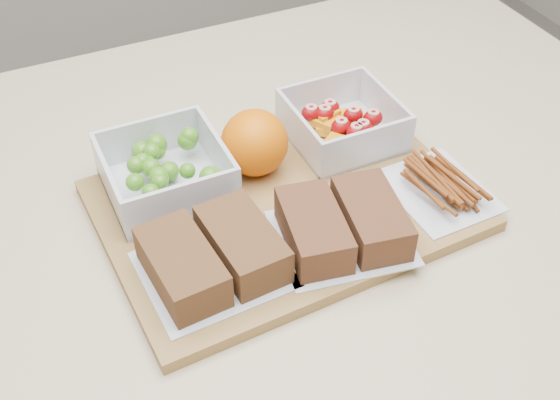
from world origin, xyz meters
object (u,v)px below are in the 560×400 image
Objects in this scene: pretzel_bag at (439,183)px; cutting_board at (284,205)px; fruit_container at (342,125)px; orange at (255,143)px; sandwich_bag_left at (213,256)px; sandwich_bag_center at (343,224)px; grape_container at (167,171)px.

cutting_board is at bearing 159.85° from pretzel_bag.
orange reaches higher than fruit_container.
sandwich_bag_left is (-0.11, -0.14, -0.02)m from orange.
sandwich_bag_center is at bearing -171.91° from pretzel_bag.
pretzel_bag is at bearing -69.15° from fruit_container.
fruit_container is at bearing -0.79° from grape_container.
grape_container is at bearing 142.01° from cutting_board.
orange is 0.17m from sandwich_bag_left.
grape_container is 0.89× the size of sandwich_bag_left.
fruit_container is 0.15m from pretzel_bag.
fruit_container is at bearing 30.27° from cutting_board.
fruit_container reaches higher than pretzel_bag.
sandwich_bag_left is at bearing -89.83° from grape_container.
pretzel_bag is (0.17, -0.06, 0.02)m from cutting_board.
cutting_board is 0.09m from sandwich_bag_center.
grape_container is 0.23m from fruit_container.
sandwich_bag_center is 0.14m from pretzel_bag.
cutting_board is 3.21× the size of fruit_container.
orange is at bearing 144.00° from pretzel_bag.
orange is 0.61× the size of pretzel_bag.
sandwich_bag_left is 0.95× the size of sandwich_bag_center.
fruit_container reaches higher than sandwich_bag_left.
orange is at bearing 104.28° from sandwich_bag_center.
orange is at bearing 51.77° from sandwich_bag_left.
orange is (-0.13, -0.01, 0.02)m from fruit_container.
grape_container is 1.03× the size of pretzel_bag.
fruit_container is at bearing 31.97° from sandwich_bag_left.
orange reaches higher than pretzel_bag.
orange reaches higher than grape_container.
cutting_board is 0.19m from pretzel_bag.
cutting_board is at bearing -83.64° from orange.
sandwich_bag_left is 1.15× the size of pretzel_bag.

